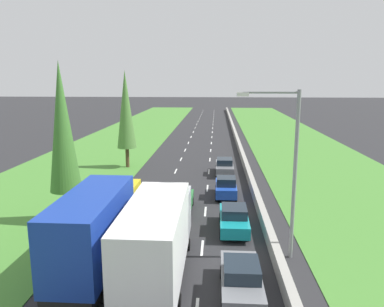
{
  "coord_description": "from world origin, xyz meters",
  "views": [
    {
      "loc": [
        2.46,
        1.2,
        9.46
      ],
      "look_at": [
        -0.3,
        43.21,
        1.09
      ],
      "focal_mm": 34.73,
      "sensor_mm": 36.0,
      "label": 1
    }
  ],
  "objects_px": {
    "teal_sedan_right_lane": "(234,219)",
    "green_sedan_centre_lane": "(180,201)",
    "blue_hatchback_right_lane": "(226,187)",
    "poplar_tree_second": "(62,128)",
    "white_box_truck_centre_lane": "(158,239)",
    "grey_sedan_right_lane_fifth": "(224,166)",
    "poplar_tree_third": "(126,110)",
    "street_light_mast": "(289,163)",
    "blue_box_truck_left_lane": "(98,227)",
    "grey_sedan_right_lane": "(241,279)"
  },
  "relations": [
    {
      "from": "teal_sedan_right_lane",
      "to": "green_sedan_centre_lane",
      "type": "relative_size",
      "value": 1.0
    },
    {
      "from": "blue_hatchback_right_lane",
      "to": "poplar_tree_second",
      "type": "height_order",
      "value": "poplar_tree_second"
    },
    {
      "from": "teal_sedan_right_lane",
      "to": "white_box_truck_centre_lane",
      "type": "xyz_separation_m",
      "value": [
        -3.82,
        -6.42,
        1.37
      ]
    },
    {
      "from": "grey_sedan_right_lane_fifth",
      "to": "poplar_tree_second",
      "type": "bearing_deg",
      "value": -128.36
    },
    {
      "from": "grey_sedan_right_lane_fifth",
      "to": "poplar_tree_third",
      "type": "height_order",
      "value": "poplar_tree_third"
    },
    {
      "from": "street_light_mast",
      "to": "white_box_truck_centre_lane",
      "type": "bearing_deg",
      "value": -154.98
    },
    {
      "from": "poplar_tree_second",
      "to": "street_light_mast",
      "type": "distance_m",
      "value": 14.41
    },
    {
      "from": "poplar_tree_third",
      "to": "blue_box_truck_left_lane",
      "type": "bearing_deg",
      "value": -80.15
    },
    {
      "from": "teal_sedan_right_lane",
      "to": "blue_box_truck_left_lane",
      "type": "height_order",
      "value": "blue_box_truck_left_lane"
    },
    {
      "from": "grey_sedan_right_lane",
      "to": "street_light_mast",
      "type": "distance_m",
      "value": 6.4
    },
    {
      "from": "blue_box_truck_left_lane",
      "to": "poplar_tree_third",
      "type": "xyz_separation_m",
      "value": [
        -3.82,
        21.98,
        4.11
      ]
    },
    {
      "from": "blue_hatchback_right_lane",
      "to": "teal_sedan_right_lane",
      "type": "bearing_deg",
      "value": -87.23
    },
    {
      "from": "teal_sedan_right_lane",
      "to": "street_light_mast",
      "type": "bearing_deg",
      "value": -53.26
    },
    {
      "from": "blue_hatchback_right_lane",
      "to": "street_light_mast",
      "type": "distance_m",
      "value": 11.68
    },
    {
      "from": "grey_sedan_right_lane",
      "to": "blue_hatchback_right_lane",
      "type": "height_order",
      "value": "blue_hatchback_right_lane"
    },
    {
      "from": "blue_hatchback_right_lane",
      "to": "grey_sedan_right_lane_fifth",
      "type": "distance_m",
      "value": 7.56
    },
    {
      "from": "grey_sedan_right_lane",
      "to": "poplar_tree_second",
      "type": "relative_size",
      "value": 0.42
    },
    {
      "from": "poplar_tree_second",
      "to": "street_light_mast",
      "type": "height_order",
      "value": "poplar_tree_second"
    },
    {
      "from": "poplar_tree_second",
      "to": "poplar_tree_third",
      "type": "xyz_separation_m",
      "value": [
        0.27,
        15.98,
        -0.1
      ]
    },
    {
      "from": "grey_sedan_right_lane_fifth",
      "to": "street_light_mast",
      "type": "xyz_separation_m",
      "value": [
        2.87,
        -17.98,
        4.42
      ]
    },
    {
      "from": "green_sedan_centre_lane",
      "to": "poplar_tree_third",
      "type": "relative_size",
      "value": 0.43
    },
    {
      "from": "white_box_truck_centre_lane",
      "to": "poplar_tree_third",
      "type": "relative_size",
      "value": 0.9
    },
    {
      "from": "blue_hatchback_right_lane",
      "to": "blue_box_truck_left_lane",
      "type": "xyz_separation_m",
      "value": [
        -6.72,
        -12.14,
        1.35
      ]
    },
    {
      "from": "grey_sedan_right_lane_fifth",
      "to": "poplar_tree_second",
      "type": "relative_size",
      "value": 0.42
    },
    {
      "from": "teal_sedan_right_lane",
      "to": "grey_sedan_right_lane_fifth",
      "type": "bearing_deg",
      "value": 91.2
    },
    {
      "from": "blue_box_truck_left_lane",
      "to": "poplar_tree_third",
      "type": "relative_size",
      "value": 0.9
    },
    {
      "from": "grey_sedan_right_lane",
      "to": "street_light_mast",
      "type": "xyz_separation_m",
      "value": [
        2.57,
        3.85,
        4.42
      ]
    },
    {
      "from": "poplar_tree_third",
      "to": "blue_hatchback_right_lane",
      "type": "bearing_deg",
      "value": -43.04
    },
    {
      "from": "poplar_tree_second",
      "to": "street_light_mast",
      "type": "relative_size",
      "value": 1.19
    },
    {
      "from": "teal_sedan_right_lane",
      "to": "white_box_truck_centre_lane",
      "type": "distance_m",
      "value": 7.6
    },
    {
      "from": "poplar_tree_second",
      "to": "white_box_truck_centre_lane",
      "type": "bearing_deg",
      "value": -44.79
    },
    {
      "from": "grey_sedan_right_lane",
      "to": "blue_hatchback_right_lane",
      "type": "distance_m",
      "value": 14.28
    },
    {
      "from": "grey_sedan_right_lane",
      "to": "poplar_tree_second",
      "type": "xyz_separation_m",
      "value": [
        -11.14,
        8.14,
        5.59
      ]
    },
    {
      "from": "teal_sedan_right_lane",
      "to": "street_light_mast",
      "type": "distance_m",
      "value": 6.16
    },
    {
      "from": "green_sedan_centre_lane",
      "to": "grey_sedan_right_lane_fifth",
      "type": "distance_m",
      "value": 11.87
    },
    {
      "from": "blue_box_truck_left_lane",
      "to": "street_light_mast",
      "type": "relative_size",
      "value": 1.04
    },
    {
      "from": "green_sedan_centre_lane",
      "to": "blue_box_truck_left_lane",
      "type": "xyz_separation_m",
      "value": [
        -3.29,
        -8.35,
        1.37
      ]
    },
    {
      "from": "green_sedan_centre_lane",
      "to": "grey_sedan_right_lane_fifth",
      "type": "xyz_separation_m",
      "value": [
        3.47,
        11.35,
        0.0
      ]
    },
    {
      "from": "teal_sedan_right_lane",
      "to": "green_sedan_centre_lane",
      "type": "height_order",
      "value": "same"
    },
    {
      "from": "white_box_truck_centre_lane",
      "to": "street_light_mast",
      "type": "height_order",
      "value": "street_light_mast"
    },
    {
      "from": "poplar_tree_third",
      "to": "street_light_mast",
      "type": "distance_m",
      "value": 24.34
    },
    {
      "from": "blue_hatchback_right_lane",
      "to": "green_sedan_centre_lane",
      "type": "bearing_deg",
      "value": -132.23
    },
    {
      "from": "blue_box_truck_left_lane",
      "to": "poplar_tree_third",
      "type": "height_order",
      "value": "poplar_tree_third"
    },
    {
      "from": "blue_hatchback_right_lane",
      "to": "poplar_tree_second",
      "type": "xyz_separation_m",
      "value": [
        -10.81,
        -6.14,
        5.56
      ]
    },
    {
      "from": "poplar_tree_second",
      "to": "poplar_tree_third",
      "type": "distance_m",
      "value": 15.98
    },
    {
      "from": "white_box_truck_centre_lane",
      "to": "poplar_tree_third",
      "type": "distance_m",
      "value": 24.64
    },
    {
      "from": "grey_sedan_right_lane",
      "to": "grey_sedan_right_lane_fifth",
      "type": "bearing_deg",
      "value": 90.78
    },
    {
      "from": "blue_box_truck_left_lane",
      "to": "grey_sedan_right_lane_fifth",
      "type": "relative_size",
      "value": 2.09
    },
    {
      "from": "grey_sedan_right_lane_fifth",
      "to": "poplar_tree_second",
      "type": "xyz_separation_m",
      "value": [
        -10.84,
        -13.7,
        5.59
      ]
    },
    {
      "from": "grey_sedan_right_lane_fifth",
      "to": "green_sedan_centre_lane",
      "type": "bearing_deg",
      "value": -107.0
    }
  ]
}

